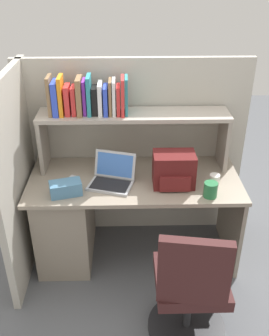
% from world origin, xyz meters
% --- Properties ---
extents(ground_plane, '(8.00, 8.00, 0.00)m').
position_xyz_m(ground_plane, '(0.00, 0.00, 0.00)').
color(ground_plane, '#595B60').
extents(desk, '(1.60, 0.70, 0.73)m').
position_xyz_m(desk, '(-0.39, 0.00, 0.40)').
color(desk, gray).
rests_on(desk, ground_plane).
extents(cubicle_partition_rear, '(1.84, 0.05, 1.55)m').
position_xyz_m(cubicle_partition_rear, '(0.00, 0.38, 0.78)').
color(cubicle_partition_rear, '#B2ADA0').
rests_on(cubicle_partition_rear, ground_plane).
extents(cubicle_partition_left, '(0.05, 1.06, 1.55)m').
position_xyz_m(cubicle_partition_left, '(-0.85, -0.05, 0.78)').
color(cubicle_partition_left, '#B2ADA0').
rests_on(cubicle_partition_left, ground_plane).
extents(overhead_hutch, '(1.44, 0.28, 0.45)m').
position_xyz_m(overhead_hutch, '(0.00, 0.20, 1.08)').
color(overhead_hutch, gray).
rests_on(overhead_hutch, desk).
extents(reference_books_on_shelf, '(0.58, 0.19, 0.28)m').
position_xyz_m(reference_books_on_shelf, '(-0.34, 0.20, 1.30)').
color(reference_books_on_shelf, olive).
rests_on(reference_books_on_shelf, overhead_hutch).
extents(laptop, '(0.37, 0.34, 0.22)m').
position_xyz_m(laptop, '(-0.16, -0.07, 0.78)').
color(laptop, '#B7BABF').
rests_on(laptop, desk).
extents(backpack, '(0.30, 0.22, 0.25)m').
position_xyz_m(backpack, '(0.28, -0.09, 0.85)').
color(backpack, '#591919').
rests_on(backpack, desk).
extents(computer_mouse, '(0.10, 0.12, 0.03)m').
position_xyz_m(computer_mouse, '(-0.47, -0.04, 0.75)').
color(computer_mouse, silver).
rests_on(computer_mouse, desk).
extents(paper_cup, '(0.08, 0.08, 0.08)m').
position_xyz_m(paper_cup, '(0.59, -0.10, 0.77)').
color(paper_cup, white).
rests_on(paper_cup, desk).
extents(tissue_box, '(0.24, 0.17, 0.10)m').
position_xyz_m(tissue_box, '(-0.49, -0.20, 0.78)').
color(tissue_box, teal).
rests_on(tissue_box, desk).
extents(snack_canister, '(0.10, 0.10, 0.11)m').
position_xyz_m(snack_canister, '(0.53, -0.26, 0.79)').
color(snack_canister, '#26723F').
rests_on(snack_canister, desk).
extents(office_chair, '(0.52, 0.52, 0.93)m').
position_xyz_m(office_chair, '(0.33, -0.82, 0.39)').
color(office_chair, black).
rests_on(office_chair, ground_plane).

